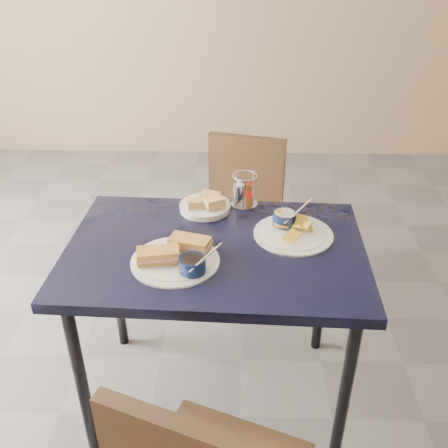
{
  "coord_description": "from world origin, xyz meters",
  "views": [
    {
      "loc": [
        -0.03,
        -1.67,
        1.73
      ],
      "look_at": [
        -0.07,
        -0.14,
        0.82
      ],
      "focal_mm": 40.0,
      "sensor_mm": 36.0,
      "label": 1
    }
  ],
  "objects_px": {
    "condiment_caddy": "(243,192)",
    "bread_basket": "(206,205)",
    "sandwich_plate": "(178,256)",
    "dining_table": "(215,264)",
    "plantain_plate": "(291,228)",
    "chair_far": "(237,208)"
  },
  "relations": [
    {
      "from": "sandwich_plate",
      "to": "chair_far",
      "type": "bearing_deg",
      "value": 77.13
    },
    {
      "from": "chair_far",
      "to": "plantain_plate",
      "type": "height_order",
      "value": "plantain_plate"
    },
    {
      "from": "sandwich_plate",
      "to": "bread_basket",
      "type": "relative_size",
      "value": 1.56
    },
    {
      "from": "plantain_plate",
      "to": "bread_basket",
      "type": "xyz_separation_m",
      "value": [
        -0.33,
        0.16,
        0.0
      ]
    },
    {
      "from": "chair_far",
      "to": "condiment_caddy",
      "type": "xyz_separation_m",
      "value": [
        0.02,
        -0.46,
        0.32
      ]
    },
    {
      "from": "dining_table",
      "to": "bread_basket",
      "type": "bearing_deg",
      "value": 100.75
    },
    {
      "from": "chair_far",
      "to": "bread_basket",
      "type": "xyz_separation_m",
      "value": [
        -0.13,
        -0.51,
        0.29
      ]
    },
    {
      "from": "chair_far",
      "to": "bread_basket",
      "type": "distance_m",
      "value": 0.6
    },
    {
      "from": "chair_far",
      "to": "plantain_plate",
      "type": "relative_size",
      "value": 2.86
    },
    {
      "from": "sandwich_plate",
      "to": "condiment_caddy",
      "type": "distance_m",
      "value": 0.48
    },
    {
      "from": "sandwich_plate",
      "to": "condiment_caddy",
      "type": "relative_size",
      "value": 2.33
    },
    {
      "from": "dining_table",
      "to": "sandwich_plate",
      "type": "bearing_deg",
      "value": -140.69
    },
    {
      "from": "chair_far",
      "to": "sandwich_plate",
      "type": "distance_m",
      "value": 0.95
    },
    {
      "from": "condiment_caddy",
      "to": "bread_basket",
      "type": "bearing_deg",
      "value": -160.64
    },
    {
      "from": "plantain_plate",
      "to": "condiment_caddy",
      "type": "xyz_separation_m",
      "value": [
        -0.18,
        0.21,
        0.04
      ]
    },
    {
      "from": "sandwich_plate",
      "to": "bread_basket",
      "type": "height_order",
      "value": "sandwich_plate"
    },
    {
      "from": "dining_table",
      "to": "plantain_plate",
      "type": "height_order",
      "value": "plantain_plate"
    },
    {
      "from": "dining_table",
      "to": "condiment_caddy",
      "type": "relative_size",
      "value": 8.04
    },
    {
      "from": "bread_basket",
      "to": "condiment_caddy",
      "type": "height_order",
      "value": "condiment_caddy"
    },
    {
      "from": "dining_table",
      "to": "chair_far",
      "type": "relative_size",
      "value": 1.3
    },
    {
      "from": "dining_table",
      "to": "plantain_plate",
      "type": "bearing_deg",
      "value": 21.0
    },
    {
      "from": "plantain_plate",
      "to": "sandwich_plate",
      "type": "bearing_deg",
      "value": -152.65
    }
  ]
}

